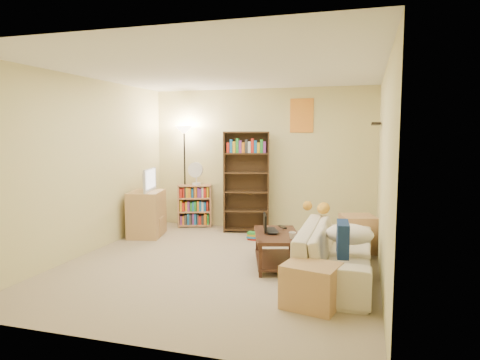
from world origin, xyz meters
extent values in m
plane|color=tan|center=(0.00, 0.00, 0.00)|extent=(4.50, 4.50, 0.00)
cube|color=beige|center=(0.00, 2.25, 1.25)|extent=(4.00, 0.04, 2.50)
cube|color=beige|center=(0.00, -2.25, 1.25)|extent=(4.00, 0.04, 2.50)
cube|color=beige|center=(-2.00, 0.00, 1.25)|extent=(0.04, 4.50, 2.50)
cube|color=beige|center=(2.00, 0.00, 1.25)|extent=(0.04, 4.50, 2.50)
cube|color=white|center=(0.00, 0.00, 2.50)|extent=(4.00, 4.50, 0.04)
cube|color=red|center=(0.72, 2.24, 2.02)|extent=(0.40, 0.02, 0.58)
cube|color=black|center=(1.92, 1.30, 1.85)|extent=(0.12, 0.80, 0.03)
imported|color=beige|center=(1.49, -0.08, 0.31)|extent=(2.10, 0.84, 0.61)
cube|color=navy|center=(1.59, -0.54, 0.58)|extent=(0.16, 0.41, 0.36)
ellipsoid|color=white|center=(1.64, -0.03, 0.52)|extent=(0.56, 0.40, 0.24)
ellipsoid|color=gold|center=(1.26, 0.72, 0.69)|extent=(0.38, 0.17, 0.16)
sphere|color=gold|center=(1.04, 0.72, 0.71)|extent=(0.13, 0.13, 0.13)
cube|color=#3A2016|center=(0.73, 0.13, 0.41)|extent=(0.80, 1.09, 0.04)
cube|color=#3A2016|center=(0.73, 0.13, 0.09)|extent=(0.76, 1.04, 0.03)
cube|color=#3A2016|center=(0.63, -0.35, 0.22)|extent=(0.04, 0.04, 0.43)
cube|color=#3A2016|center=(1.07, -0.21, 0.22)|extent=(0.04, 0.04, 0.43)
cube|color=#3A2016|center=(0.38, 0.48, 0.22)|extent=(0.04, 0.04, 0.43)
cube|color=#3A2016|center=(0.82, 0.61, 0.22)|extent=(0.04, 0.04, 0.43)
imported|color=black|center=(0.70, 0.21, 0.45)|extent=(0.52, 0.48, 0.03)
cube|color=white|center=(0.56, 0.17, 0.56)|extent=(0.11, 0.32, 0.22)
imported|color=silver|center=(0.97, -0.10, 0.48)|extent=(0.10, 0.10, 0.08)
cube|color=black|center=(0.74, 0.47, 0.44)|extent=(0.14, 0.17, 0.02)
cube|color=tan|center=(-1.70, 1.16, 0.38)|extent=(0.65, 0.80, 0.75)
imported|color=black|center=(-1.70, 1.16, 0.94)|extent=(0.70, 0.37, 0.38)
cube|color=#412C19|center=(-0.18, 1.93, 0.87)|extent=(0.82, 0.43, 1.75)
cube|color=tan|center=(-1.20, 2.05, 0.39)|extent=(0.65, 0.43, 0.78)
cylinder|color=white|center=(-1.16, 2.03, 0.80)|extent=(0.16, 0.16, 0.04)
cylinder|color=white|center=(-1.16, 2.03, 0.90)|extent=(0.02, 0.02, 0.16)
cylinder|color=white|center=(-1.16, 2.00, 1.06)|extent=(0.28, 0.06, 0.28)
cylinder|color=black|center=(-1.39, 2.05, 0.01)|extent=(0.27, 0.27, 0.03)
cylinder|color=black|center=(-1.39, 2.05, 0.87)|extent=(0.03, 0.03, 1.74)
cone|color=beige|center=(-1.39, 2.05, 1.78)|extent=(0.31, 0.31, 0.14)
cube|color=tan|center=(1.72, 1.16, 0.26)|extent=(0.58, 0.58, 0.53)
cube|color=tan|center=(1.32, -1.06, 0.22)|extent=(0.61, 0.54, 0.43)
cube|color=red|center=(0.08, 1.36, 0.07)|extent=(0.16, 0.12, 0.14)
cube|color=#1966B2|center=(0.31, 1.45, 0.08)|extent=(0.16, 0.12, 0.17)
camera|label=1|loc=(1.80, -5.17, 1.71)|focal=32.00mm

